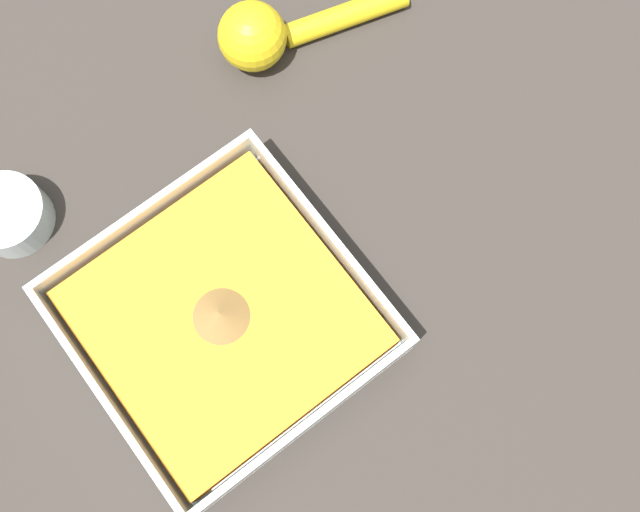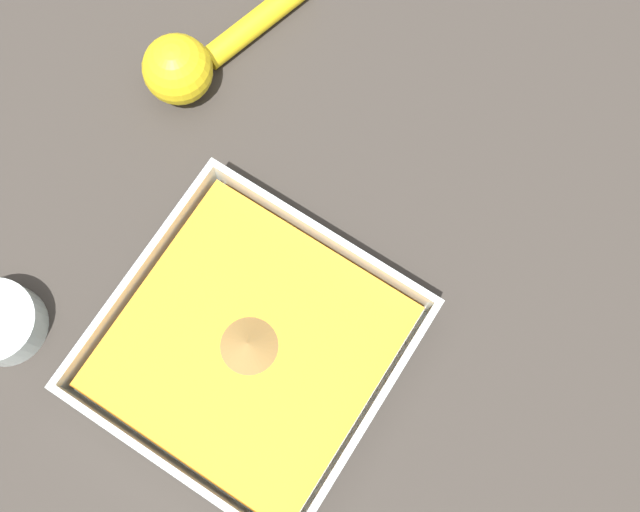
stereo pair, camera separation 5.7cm
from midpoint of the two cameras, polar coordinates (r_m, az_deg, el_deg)
name	(u,v)px [view 2 (the right image)]	position (r m, az deg, el deg)	size (l,w,h in m)	color
ground_plane	(253,333)	(0.67, -7.52, -6.28)	(4.00, 4.00, 0.00)	#332D28
square_dish	(251,349)	(0.64, -7.76, -7.46)	(0.23, 0.23, 0.06)	silver
spice_bowl	(1,323)	(0.71, -25.26, -5.02)	(0.07, 0.07, 0.03)	silver
lemon_squeezer	(194,60)	(0.73, -11.82, 14.09)	(0.19, 0.09, 0.07)	yellow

